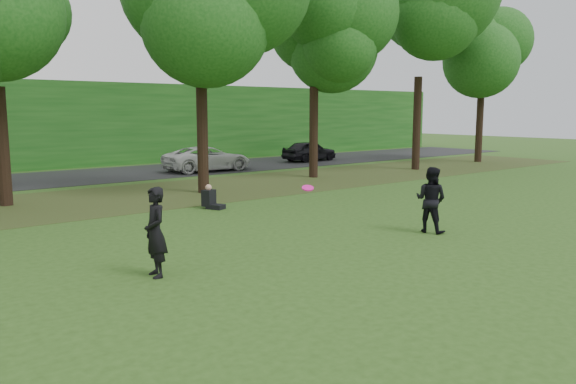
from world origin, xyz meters
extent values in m
plane|color=#2A4B17|center=(0.00, 0.00, 0.00)|extent=(120.00, 120.00, 0.00)
cube|color=#3E3016|center=(0.00, 13.00, 0.01)|extent=(60.00, 7.00, 0.01)
cube|color=black|center=(0.00, 21.00, 0.01)|extent=(70.00, 7.00, 0.02)
cube|color=#184D16|center=(0.00, 27.00, 2.50)|extent=(70.00, 3.00, 5.00)
imported|color=black|center=(-2.68, 2.72, 0.91)|extent=(0.52, 0.71, 1.81)
imported|color=black|center=(5.02, 1.88, 0.90)|extent=(0.87, 1.01, 1.80)
imported|color=silver|center=(8.33, 19.25, 0.69)|extent=(4.90, 2.36, 1.35)
imported|color=black|center=(16.74, 20.42, 0.69)|extent=(4.02, 1.86, 1.33)
cylinder|color=#F8149B|center=(0.73, 2.05, 1.57)|extent=(0.37, 0.36, 0.14)
cube|color=black|center=(2.36, 8.68, 0.08)|extent=(0.60, 0.68, 0.16)
cube|color=black|center=(2.24, 8.94, 0.36)|extent=(0.52, 0.49, 0.56)
sphere|color=tan|center=(2.24, 8.94, 0.72)|extent=(0.22, 0.22, 0.22)
cylinder|color=black|center=(-3.00, 13.90, 2.06)|extent=(0.44, 0.44, 4.12)
cylinder|color=black|center=(4.00, 12.30, 2.31)|extent=(0.44, 0.44, 4.62)
cylinder|color=black|center=(11.00, 13.50, 2.23)|extent=(0.44, 0.44, 4.45)
sphere|color=#184D16|center=(11.00, 13.50, 7.42)|extent=(6.20, 6.20, 6.20)
cylinder|color=black|center=(18.00, 12.70, 2.58)|extent=(0.44, 0.44, 5.17)
sphere|color=#184D16|center=(18.00, 12.70, 8.61)|extent=(7.40, 7.40, 7.40)
cylinder|color=black|center=(25.00, 13.20, 2.08)|extent=(0.44, 0.44, 4.16)
sphere|color=#184D16|center=(25.00, 13.20, 6.93)|extent=(5.60, 5.60, 5.60)
camera|label=1|loc=(-7.46, -7.43, 3.30)|focal=35.00mm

